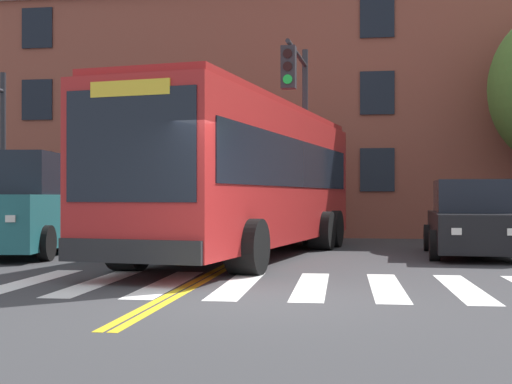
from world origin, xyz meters
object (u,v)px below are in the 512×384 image
object	(u,v)px
car_black_far_lane	(472,221)
traffic_light_overhead	(299,109)
city_bus	(247,176)
car_teal_near_lane	(26,207)

from	to	relation	value
car_black_far_lane	traffic_light_overhead	bearing A→B (deg)	160.79
city_bus	car_teal_near_lane	xyz separation A→B (m)	(-5.21, -0.21, -0.71)
car_teal_near_lane	car_black_far_lane	distance (m)	10.35
city_bus	car_black_far_lane	size ratio (longest dim) A/B	2.48
car_teal_near_lane	car_black_far_lane	xyz separation A→B (m)	(10.28, 1.15, -0.33)
city_bus	car_teal_near_lane	distance (m)	5.26
car_teal_near_lane	traffic_light_overhead	xyz separation A→B (m)	(6.18, 2.58, 2.51)
car_black_far_lane	traffic_light_overhead	world-z (taller)	traffic_light_overhead
traffic_light_overhead	car_teal_near_lane	bearing A→B (deg)	-157.33
car_teal_near_lane	car_black_far_lane	size ratio (longest dim) A/B	1.13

